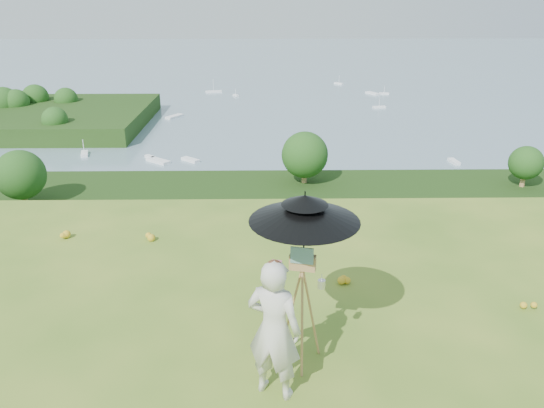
{
  "coord_description": "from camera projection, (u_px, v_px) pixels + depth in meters",
  "views": [
    {
      "loc": [
        0.82,
        -3.41,
        4.1
      ],
      "look_at": [
        0.94,
        4.21,
        1.01
      ],
      "focal_mm": 35.0,
      "sensor_mm": 36.0,
      "label": 1
    }
  ],
  "objects": [
    {
      "name": "painter_cap",
      "position": [
        274.0,
        264.0,
        5.24
      ],
      "size": [
        0.23,
        0.25,
        0.1
      ],
      "primitive_type": null,
      "rotation": [
        0.0,
        0.0,
        -0.28
      ],
      "color": "pink",
      "rests_on": "painter"
    },
    {
      "name": "shoreline_tier",
      "position": [
        260.0,
        251.0,
        87.71
      ],
      "size": [
        170.0,
        28.0,
        8.0
      ],
      "primitive_type": "cube",
      "color": "slate",
      "rests_on": "bay_water"
    },
    {
      "name": "painter",
      "position": [
        274.0,
        330.0,
        5.52
      ],
      "size": [
        0.7,
        0.59,
        1.63
      ],
      "primitive_type": "imported",
      "rotation": [
        0.0,
        0.0,
        2.73
      ],
      "color": "beige",
      "rests_on": "ground"
    },
    {
      "name": "sun_umbrella",
      "position": [
        304.0,
        230.0,
        5.7
      ],
      "size": [
        1.55,
        1.55,
        0.89
      ],
      "primitive_type": null,
      "rotation": [
        0.0,
        0.0,
        -0.37
      ],
      "color": "black",
      "rests_on": "field_easel"
    },
    {
      "name": "forest_slope",
      "position": [
        257.0,
        383.0,
        48.02
      ],
      "size": [
        140.0,
        56.0,
        22.0
      ],
      "primitive_type": "cube",
      "color": "#19340E",
      "rests_on": "bay_water"
    },
    {
      "name": "field_easel",
      "position": [
        302.0,
        306.0,
        6.03
      ],
      "size": [
        0.7,
        0.7,
        1.53
      ],
      "primitive_type": null,
      "rotation": [
        0.0,
        0.0,
        -0.22
      ],
      "color": "#A37D44",
      "rests_on": "ground"
    },
    {
      "name": "slope_trees",
      "position": [
        255.0,
        245.0,
        42.76
      ],
      "size": [
        110.0,
        50.0,
        6.0
      ],
      "primitive_type": null,
      "color": "#215218",
      "rests_on": "forest_slope"
    },
    {
      "name": "harbor_town",
      "position": [
        260.0,
        215.0,
        85.27
      ],
      "size": [
        110.0,
        22.0,
        5.0
      ],
      "primitive_type": null,
      "color": "#BCBBB7",
      "rests_on": "shoreline_tier"
    },
    {
      "name": "bay_water",
      "position": [
        262.0,
        80.0,
        239.87
      ],
      "size": [
        700.0,
        700.0,
        0.0
      ],
      "primitive_type": "plane",
      "color": "#6E8D9D",
      "rests_on": "ground"
    },
    {
      "name": "peninsula",
      "position": [
        10.0,
        109.0,
        158.17
      ],
      "size": [
        90.0,
        60.0,
        12.0
      ],
      "primitive_type": null,
      "color": "#19340E",
      "rests_on": "bay_water"
    },
    {
      "name": "moored_boats",
      "position": [
        222.0,
        119.0,
        166.35
      ],
      "size": [
        140.0,
        140.0,
        0.7
      ],
      "primitive_type": null,
      "color": "white",
      "rests_on": "bay_water"
    }
  ]
}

